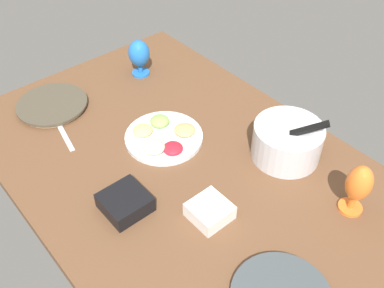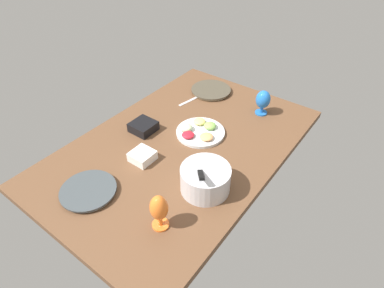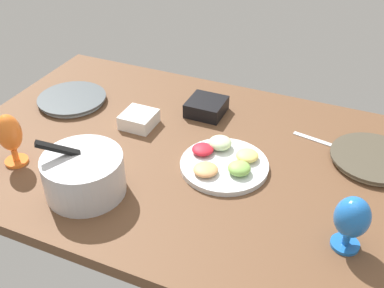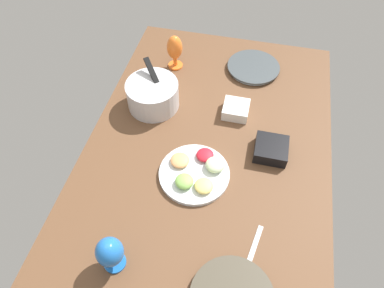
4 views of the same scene
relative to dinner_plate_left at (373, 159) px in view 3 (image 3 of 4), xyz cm
name	(u,v)px [view 3 (image 3 of 4)]	position (x,y,z in cm)	size (l,w,h in cm)	color
ground_plane	(186,157)	(58.37, 19.73, -3.21)	(160.00, 104.00, 4.00)	brown
dinner_plate_left	(373,159)	(0.00, 0.00, 0.00)	(27.82, 27.82, 2.34)	beige
dinner_plate_right	(72,99)	(113.83, 6.77, 0.01)	(26.89, 26.89, 2.35)	silver
mixing_bowl	(84,173)	(78.12, 49.71, 5.67)	(24.00, 24.00, 18.84)	silver
fruit_platter	(224,162)	(44.13, 21.75, 0.56)	(28.65, 28.65, 5.54)	silver
hurricane_glass_blue	(352,219)	(3.02, 40.97, 8.50)	(9.18, 9.18, 16.19)	blue
hurricane_glass_orange	(10,135)	(107.35, 46.75, 9.62)	(7.88, 7.88, 18.14)	orange
square_bowl_black	(206,106)	(61.74, -6.64, 1.87)	(13.61, 13.61, 5.55)	black
square_bowl_white	(139,119)	(81.16, 11.13, 1.66)	(11.62, 11.62, 5.17)	white
fork_by_left_plate	(318,140)	(18.82, -4.82, -0.91)	(18.00, 1.80, 0.60)	silver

